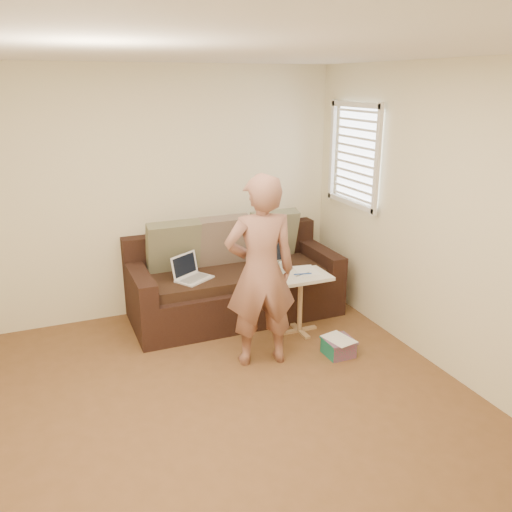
# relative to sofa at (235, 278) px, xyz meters

# --- Properties ---
(floor) EXTENTS (4.50, 4.50, 0.00)m
(floor) POSITION_rel_sofa_xyz_m (-0.71, -1.77, -0.42)
(floor) COLOR brown
(floor) RESTS_ON ground
(ceiling) EXTENTS (4.50, 4.50, 0.00)m
(ceiling) POSITION_rel_sofa_xyz_m (-0.71, -1.77, 2.18)
(ceiling) COLOR white
(ceiling) RESTS_ON wall_back
(wall_back) EXTENTS (4.00, 0.00, 4.00)m
(wall_back) POSITION_rel_sofa_xyz_m (-0.71, 0.48, 0.87)
(wall_back) COLOR #EFE7BB
(wall_back) RESTS_ON ground
(wall_front) EXTENTS (4.00, 0.00, 4.00)m
(wall_front) POSITION_rel_sofa_xyz_m (-0.71, -4.03, 0.87)
(wall_front) COLOR #EFE7BB
(wall_front) RESTS_ON ground
(wall_right) EXTENTS (0.00, 4.50, 4.50)m
(wall_right) POSITION_rel_sofa_xyz_m (1.29, -1.77, 0.87)
(wall_right) COLOR #EFE7BB
(wall_right) RESTS_ON ground
(window_blinds) EXTENTS (0.12, 0.88, 1.08)m
(window_blinds) POSITION_rel_sofa_xyz_m (1.24, -0.27, 1.28)
(window_blinds) COLOR white
(window_blinds) RESTS_ON wall_right
(sofa) EXTENTS (2.20, 0.95, 0.85)m
(sofa) POSITION_rel_sofa_xyz_m (0.00, 0.00, 0.00)
(sofa) COLOR black
(sofa) RESTS_ON ground
(pillow_left) EXTENTS (0.55, 0.29, 0.57)m
(pillow_left) POSITION_rel_sofa_xyz_m (-0.60, 0.21, 0.37)
(pillow_left) COLOR #65654B
(pillow_left) RESTS_ON sofa
(pillow_mid) EXTENTS (0.55, 0.27, 0.57)m
(pillow_mid) POSITION_rel_sofa_xyz_m (-0.05, 0.22, 0.37)
(pillow_mid) COLOR brown
(pillow_mid) RESTS_ON sofa
(pillow_right) EXTENTS (0.55, 0.28, 0.57)m
(pillow_right) POSITION_rel_sofa_xyz_m (0.55, 0.24, 0.37)
(pillow_right) COLOR #65654B
(pillow_right) RESTS_ON sofa
(laptop_silver) EXTENTS (0.39, 0.30, 0.24)m
(laptop_silver) POSITION_rel_sofa_xyz_m (0.41, -0.10, 0.10)
(laptop_silver) COLOR #B7BABC
(laptop_silver) RESTS_ON sofa
(laptop_white) EXTENTS (0.43, 0.40, 0.25)m
(laptop_white) POSITION_rel_sofa_xyz_m (-0.48, -0.12, 0.10)
(laptop_white) COLOR white
(laptop_white) RESTS_ON sofa
(person) EXTENTS (0.69, 0.52, 1.73)m
(person) POSITION_rel_sofa_xyz_m (-0.14, -1.02, 0.44)
(person) COLOR #955551
(person) RESTS_ON ground
(side_table) EXTENTS (0.56, 0.39, 0.61)m
(side_table) POSITION_rel_sofa_xyz_m (0.46, -0.62, -0.12)
(side_table) COLOR silver
(side_table) RESTS_ON ground
(drinking_glass) EXTENTS (0.07, 0.07, 0.12)m
(drinking_glass) POSITION_rel_sofa_xyz_m (0.31, -0.52, 0.25)
(drinking_glass) COLOR silver
(drinking_glass) RESTS_ON side_table
(scissors) EXTENTS (0.20, 0.15, 0.02)m
(scissors) POSITION_rel_sofa_xyz_m (0.48, -0.63, 0.20)
(scissors) COLOR silver
(scissors) RESTS_ON side_table
(paper_on_table) EXTENTS (0.25, 0.33, 0.00)m
(paper_on_table) POSITION_rel_sofa_xyz_m (0.57, -0.54, 0.19)
(paper_on_table) COLOR white
(paper_on_table) RESTS_ON side_table
(striped_box) EXTENTS (0.26, 0.26, 0.17)m
(striped_box) POSITION_rel_sofa_xyz_m (0.57, -1.20, -0.34)
(striped_box) COLOR #BA1B73
(striped_box) RESTS_ON ground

